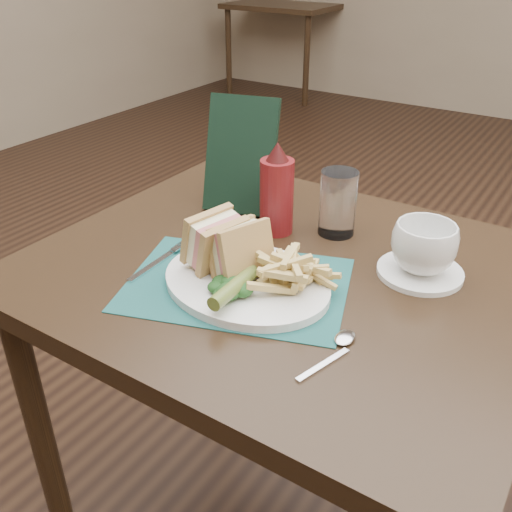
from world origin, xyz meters
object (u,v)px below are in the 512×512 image
at_px(table_main, 280,414).
at_px(check_presenter, 241,155).
at_px(table_bg_left, 285,49).
at_px(coffee_cup, 424,248).
at_px(sandwich_half_a, 207,236).
at_px(sandwich_half_b, 233,244).
at_px(drinking_glass, 338,203).
at_px(saucer, 420,272).
at_px(plate, 246,283).
at_px(ketchup_bottle, 277,188).
at_px(placemat, 237,284).

xyz_separation_m(table_main, check_presenter, (-0.21, 0.16, 0.49)).
height_order(table_bg_left, coffee_cup, coffee_cup).
distance_m(sandwich_half_a, check_presenter, 0.28).
xyz_separation_m(sandwich_half_b, drinking_glass, (0.07, 0.25, -0.00)).
distance_m(sandwich_half_a, saucer, 0.38).
distance_m(plate, sandwich_half_b, 0.07).
bearing_deg(table_bg_left, drinking_glass, -58.23).
distance_m(table_bg_left, plate, 4.51).
height_order(table_main, ketchup_bottle, ketchup_bottle).
height_order(table_bg_left, sandwich_half_b, sandwich_half_b).
height_order(table_main, sandwich_half_b, sandwich_half_b).
distance_m(table_main, saucer, 0.45).
distance_m(table_main, sandwich_half_b, 0.45).
xyz_separation_m(plate, sandwich_half_b, (-0.04, 0.02, 0.06)).
bearing_deg(placemat, saucer, 39.00).
bearing_deg(saucer, placemat, -141.00).
distance_m(drinking_glass, ketchup_bottle, 0.12).
height_order(placemat, ketchup_bottle, ketchup_bottle).
relative_size(plate, sandwich_half_a, 3.02).
bearing_deg(ketchup_bottle, coffee_cup, -1.10).
xyz_separation_m(table_bg_left, coffee_cup, (2.45, -3.70, 0.43)).
bearing_deg(table_bg_left, table_main, -59.59).
distance_m(coffee_cup, ketchup_bottle, 0.30).
xyz_separation_m(plate, coffee_cup, (0.23, 0.20, 0.04)).
height_order(table_main, placemat, placemat).
xyz_separation_m(coffee_cup, drinking_glass, (-0.20, 0.06, 0.01)).
height_order(placemat, coffee_cup, coffee_cup).
relative_size(plate, coffee_cup, 2.68).
xyz_separation_m(plate, drinking_glass, (0.04, 0.27, 0.06)).
height_order(table_bg_left, plate, plate).
relative_size(table_bg_left, drinking_glass, 6.92).
height_order(ketchup_bottle, check_presenter, check_presenter).
relative_size(plate, ketchup_bottle, 1.61).
height_order(plate, sandwich_half_a, sandwich_half_a).
distance_m(sandwich_half_b, drinking_glass, 0.26).
bearing_deg(sandwich_half_a, check_presenter, 124.03).
height_order(table_main, sandwich_half_a, sandwich_half_a).
xyz_separation_m(sandwich_half_a, ketchup_bottle, (0.02, 0.19, 0.03)).
bearing_deg(coffee_cup, saucer, 0.00).
distance_m(coffee_cup, drinking_glass, 0.21).
bearing_deg(saucer, table_bg_left, 123.48).
bearing_deg(check_presenter, sandwich_half_a, -83.85).
xyz_separation_m(table_main, table_bg_left, (-2.23, 3.80, 0.00)).
distance_m(table_bg_left, saucer, 4.46).
bearing_deg(ketchup_bottle, sandwich_half_a, -97.06).
bearing_deg(table_bg_left, sandwich_half_b, -60.73).
bearing_deg(ketchup_bottle, sandwich_half_b, -81.00).
distance_m(placemat, check_presenter, 0.34).
relative_size(table_bg_left, check_presenter, 3.69).
xyz_separation_m(saucer, ketchup_bottle, (-0.30, 0.01, 0.09)).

